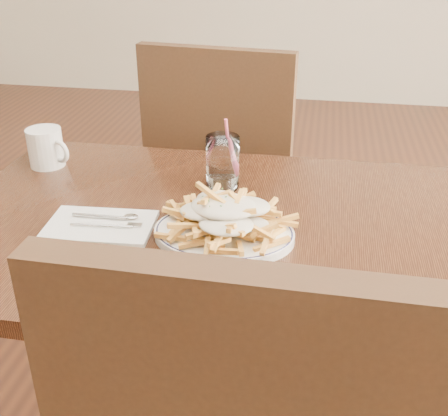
% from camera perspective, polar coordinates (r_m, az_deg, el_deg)
% --- Properties ---
extents(table, '(1.20, 0.80, 0.75)m').
position_cam_1_polar(table, '(1.28, -1.10, -4.32)').
color(table, black).
rests_on(table, ground).
extents(chair_far, '(0.52, 0.52, 1.02)m').
position_cam_1_polar(chair_far, '(1.89, 0.23, 3.48)').
color(chair_far, '#311E10').
rests_on(chair_far, ground).
extents(fries_plate, '(0.30, 0.26, 0.02)m').
position_cam_1_polar(fries_plate, '(1.17, 0.00, -2.60)').
color(fries_plate, white).
rests_on(fries_plate, table).
extents(loaded_fries, '(0.31, 0.29, 0.08)m').
position_cam_1_polar(loaded_fries, '(1.14, 0.00, -0.41)').
color(loaded_fries, gold).
rests_on(loaded_fries, fries_plate).
extents(napkin, '(0.24, 0.16, 0.01)m').
position_cam_1_polar(napkin, '(1.23, -12.47, -1.79)').
color(napkin, silver).
rests_on(napkin, table).
extents(cutlery, '(0.17, 0.07, 0.01)m').
position_cam_1_polar(cutlery, '(1.23, -12.44, -1.34)').
color(cutlery, silver).
rests_on(cutlery, napkin).
extents(water_glass, '(0.08, 0.08, 0.18)m').
position_cam_1_polar(water_glass, '(1.37, -0.13, 4.38)').
color(water_glass, white).
rests_on(water_glass, table).
extents(coffee_mug, '(0.13, 0.09, 0.10)m').
position_cam_1_polar(coffee_mug, '(1.57, -17.60, 5.86)').
color(coffee_mug, white).
rests_on(coffee_mug, table).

